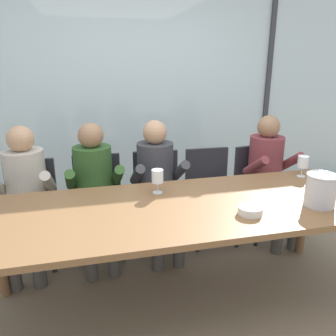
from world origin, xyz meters
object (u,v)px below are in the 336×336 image
Objects in this scene: dining_table at (180,215)px; chair_near_curtain at (30,204)px; chair_center at (157,192)px; person_beige_jumper at (25,191)px; person_maroon_top at (269,171)px; ice_bucket_primary at (321,190)px; tasting_bowl at (250,210)px; wine_glass_by_left_taster at (303,163)px; chair_right_of_center at (209,188)px; person_charcoal_jacket at (158,180)px; chair_near_window_right at (258,183)px; wine_glass_near_bucket at (157,177)px; person_olive_shirt at (95,185)px; chair_left_of_center at (98,196)px.

chair_near_curtain is (-1.08, 0.89, -0.19)m from dining_table.
person_beige_jumper reaches higher than chair_center.
person_maroon_top is 1.00m from ice_bucket_primary.
tasting_bowl is 0.87× the size of wine_glass_by_left_taster.
person_charcoal_jacket is (-0.53, -0.13, 0.17)m from chair_right_of_center.
chair_right_of_center is (1.62, -0.01, 0.00)m from chair_near_curtain.
tasting_bowl is (-0.50, -0.01, -0.09)m from ice_bucket_primary.
person_maroon_top reaches higher than ice_bucket_primary.
chair_near_curtain is at bearing 142.87° from tasting_bowl.
person_beige_jumper reaches higher than chair_near_curtain.
person_charcoal_jacket reaches higher than chair_near_curtain.
dining_table is 3.10× the size of chair_near_window_right.
wine_glass_near_bucket is (-0.10, 0.26, 0.18)m from dining_table.
person_maroon_top is at bearing -4.32° from chair_center.
wine_glass_near_bucket is (-1.15, -0.62, 0.37)m from chair_near_window_right.
person_olive_shirt is 6.81× the size of wine_glass_near_bucket.
wine_glass_by_left_taster is (0.03, -0.43, 0.20)m from person_maroon_top.
chair_center is (0.03, 0.90, -0.19)m from dining_table.
dining_table is 0.33m from wine_glass_near_bucket.
tasting_bowl is (0.92, -0.97, 0.11)m from person_olive_shirt.
person_beige_jumper reaches higher than wine_glass_near_bucket.
chair_center is 1.00× the size of chair_near_window_right.
wine_glass_near_bucket is (-0.11, -0.49, 0.20)m from person_charcoal_jacket.
chair_center is at bearing 78.58° from wine_glass_near_bucket.
chair_near_curtain is 0.73× the size of person_maroon_top.
wine_glass_by_left_taster is at bearing -17.13° from person_olive_shirt.
person_olive_shirt is (-1.58, -0.13, 0.17)m from chair_near_window_right.
wine_glass_near_bucket is (0.98, -0.63, 0.37)m from chair_near_curtain.
chair_near_curtain reaches higher than dining_table.
chair_left_of_center is at bearing 168.79° from person_maroon_top.
chair_near_window_right is 1.07m from person_charcoal_jacket.
chair_near_curtain is 1.00× the size of chair_left_of_center.
wine_glass_near_bucket is at bearing -51.48° from person_olive_shirt.
wine_glass_near_bucket is at bearing -162.86° from person_maroon_top.
person_olive_shirt is at bearing 174.52° from person_maroon_top.
tasting_bowl is 0.69m from wine_glass_near_bucket.
chair_left_of_center is 0.62m from person_beige_jumper.
chair_right_of_center is at bearing 107.54° from ice_bucket_primary.
ice_bucket_primary is (1.96, -0.96, 0.20)m from person_beige_jumper.
person_maroon_top is at bearing 1.51° from person_beige_jumper.
chair_left_of_center is 1.56m from chair_near_window_right.
chair_near_window_right is at bearing 3.82° from person_charcoal_jacket.
ice_bucket_primary reaches higher than wine_glass_near_bucket.
chair_left_of_center is 1.82m from ice_bucket_primary.
wine_glass_near_bucket reaches higher than chair_right_of_center.
person_olive_shirt is 6.81× the size of wine_glass_by_left_taster.
person_beige_jumper is (-1.08, 0.75, -0.02)m from dining_table.
chair_near_window_right is at bearing 39.88° from dining_table.
chair_near_curtain is at bearing 163.30° from person_olive_shirt.
tasting_bowl is at bearing -49.56° from chair_left_of_center.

